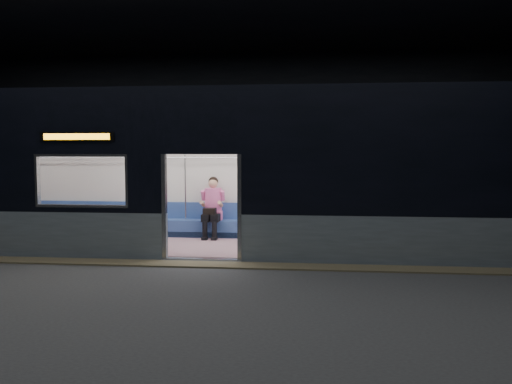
# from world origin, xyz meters

# --- Properties ---
(station_floor) EXTENTS (24.00, 14.00, 0.01)m
(station_floor) POSITION_xyz_m (0.00, 0.00, -0.01)
(station_floor) COLOR #47494C
(station_floor) RESTS_ON ground
(station_envelope) EXTENTS (24.00, 14.00, 5.00)m
(station_envelope) POSITION_xyz_m (0.00, 0.00, 3.66)
(station_envelope) COLOR black
(station_envelope) RESTS_ON station_floor
(tactile_strip) EXTENTS (22.80, 0.50, 0.03)m
(tactile_strip) POSITION_xyz_m (0.00, 0.55, 0.01)
(tactile_strip) COLOR #8C7F59
(tactile_strip) RESTS_ON station_floor
(metro_car) EXTENTS (18.00, 3.04, 3.35)m
(metro_car) POSITION_xyz_m (-0.00, 2.54, 1.85)
(metro_car) COLOR #93A2B0
(metro_car) RESTS_ON station_floor
(passenger) EXTENTS (0.48, 0.77, 1.45)m
(passenger) POSITION_xyz_m (-0.27, 3.55, 0.83)
(passenger) COLOR black
(passenger) RESTS_ON metro_car
(handbag) EXTENTS (0.29, 0.25, 0.14)m
(handbag) POSITION_xyz_m (-0.29, 3.30, 0.69)
(handbag) COLOR black
(handbag) RESTS_ON passenger
(transit_map) EXTENTS (0.92, 0.03, 0.60)m
(transit_map) POSITION_xyz_m (1.61, 3.85, 1.45)
(transit_map) COLOR white
(transit_map) RESTS_ON metro_car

